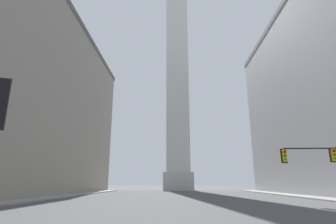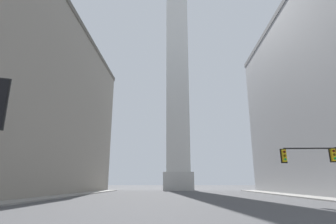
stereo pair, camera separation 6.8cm
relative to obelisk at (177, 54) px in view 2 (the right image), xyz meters
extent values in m
cube|color=silver|center=(0.00, 0.00, -34.01)|extent=(7.15, 7.15, 4.21)
cube|color=silver|center=(0.00, 0.00, 0.04)|extent=(5.72, 5.72, 63.89)
cube|color=yellow|center=(13.69, -40.86, -31.86)|extent=(0.36, 0.36, 1.10)
cube|color=black|center=(13.70, -40.68, -31.86)|extent=(0.58, 0.06, 1.32)
sphere|color=#410907|center=(13.68, -41.05, -31.52)|extent=(0.22, 0.22, 0.22)
sphere|color=#483506|center=(13.68, -41.05, -31.86)|extent=(0.22, 0.22, 0.22)
sphere|color=green|center=(13.68, -41.05, -32.20)|extent=(0.22, 0.22, 0.22)
cylinder|color=black|center=(11.61, -40.86, -31.26)|extent=(4.74, 0.14, 0.14)
sphere|color=black|center=(13.98, -40.86, -31.26)|extent=(0.18, 0.18, 0.18)
cube|color=yellow|center=(9.23, -40.86, -31.93)|extent=(0.36, 0.36, 1.10)
cube|color=black|center=(9.24, -40.68, -31.93)|extent=(0.58, 0.06, 1.32)
sphere|color=#410907|center=(9.22, -41.05, -31.59)|extent=(0.22, 0.22, 0.22)
sphere|color=#483506|center=(9.22, -41.05, -31.93)|extent=(0.22, 0.22, 0.22)
sphere|color=green|center=(9.22, -41.05, -32.27)|extent=(0.22, 0.22, 0.22)
camera|label=1|loc=(-0.89, -65.37, -34.32)|focal=28.00mm
camera|label=2|loc=(-0.82, -65.37, -34.32)|focal=28.00mm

